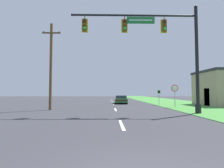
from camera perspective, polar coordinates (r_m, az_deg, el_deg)
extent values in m
cube|color=#428438|center=(34.87, 17.61, -5.41)|extent=(10.00, 110.00, 0.04)
cube|color=silver|center=(9.16, 3.17, -13.17)|extent=(0.16, 2.80, 0.01)
cube|color=silver|center=(17.08, 1.12, -8.38)|extent=(0.16, 2.80, 0.01)
cube|color=silver|center=(25.05, 0.39, -6.62)|extent=(0.16, 2.80, 0.01)
cube|color=silver|center=(33.04, 0.01, -5.72)|extent=(0.16, 2.80, 0.01)
cube|color=silver|center=(41.03, -0.22, -5.16)|extent=(0.16, 2.80, 0.01)
cube|color=black|center=(24.66, 28.63, -3.79)|extent=(0.10, 1.20, 2.20)
cylinder|color=black|center=(15.45, 26.32, -7.23)|extent=(0.44, 0.44, 0.70)
cylinder|color=black|center=(15.62, 26.00, 7.02)|extent=(0.26, 0.26, 8.42)
sphere|color=black|center=(16.90, 25.65, 21.72)|extent=(0.28, 0.28, 0.28)
cylinder|color=black|center=(15.17, 7.35, 21.34)|extent=(9.98, 0.16, 0.16)
sphere|color=black|center=(15.30, -12.87, 21.16)|extent=(0.21, 0.21, 0.21)
cube|color=#196B33|center=(15.09, 9.36, 19.85)|extent=(2.23, 0.06, 0.55)
cube|color=white|center=(15.06, 9.38, 19.90)|extent=(1.88, 0.01, 0.08)
cylinder|color=#4C4214|center=(15.08, -8.91, 20.78)|extent=(0.06, 0.06, 0.35)
cube|color=yellow|center=(14.95, -8.85, 18.29)|extent=(0.50, 0.03, 1.11)
cube|color=#4C4214|center=(14.83, -8.93, 18.48)|extent=(0.34, 0.24, 0.95)
sphere|color=#4C0F0C|center=(14.80, -8.99, 19.70)|extent=(0.22, 0.22, 0.22)
sphere|color=#51380F|center=(14.70, -9.00, 18.68)|extent=(0.22, 0.22, 0.22)
sphere|color=green|center=(14.60, -9.01, 17.64)|extent=(0.22, 0.22, 0.22)
cylinder|color=#4C4214|center=(15.01, 4.13, 20.86)|extent=(0.06, 0.06, 0.35)
cube|color=yellow|center=(14.89, 4.09, 18.36)|extent=(0.50, 0.03, 1.11)
cube|color=#4C4214|center=(14.76, 4.14, 18.55)|extent=(0.34, 0.24, 0.95)
sphere|color=#4C0F0C|center=(14.74, 4.19, 19.78)|extent=(0.22, 0.22, 0.22)
sphere|color=#51380F|center=(14.63, 4.20, 18.75)|extent=(0.22, 0.22, 0.22)
sphere|color=green|center=(14.53, 4.20, 17.71)|extent=(0.22, 0.22, 0.22)
cylinder|color=#4C4214|center=(15.61, 16.65, 20.01)|extent=(0.06, 0.06, 0.35)
cube|color=yellow|center=(15.49, 16.53, 17.61)|extent=(0.50, 0.03, 1.11)
cube|color=#4C4214|center=(15.37, 16.69, 17.78)|extent=(0.34, 0.24, 0.95)
sphere|color=#4C0F0C|center=(15.35, 16.84, 18.95)|extent=(0.22, 0.22, 0.22)
sphere|color=#51380F|center=(15.25, 16.86, 17.95)|extent=(0.22, 0.22, 0.22)
sphere|color=green|center=(15.15, 16.87, 16.95)|extent=(0.22, 0.22, 0.22)
cylinder|color=black|center=(28.24, 4.63, -5.55)|extent=(0.22, 0.64, 0.64)
cylinder|color=black|center=(28.23, 1.37, -5.56)|extent=(0.22, 0.64, 0.64)
cylinder|color=black|center=(25.43, 4.86, -5.85)|extent=(0.22, 0.64, 0.64)
cylinder|color=black|center=(25.42, 1.24, -5.86)|extent=(0.22, 0.64, 0.64)
cube|color=#235B2D|center=(26.81, 3.02, -5.32)|extent=(2.09, 4.32, 0.55)
cube|color=#283342|center=(26.90, 3.02, -4.28)|extent=(1.71, 1.87, 0.42)
cube|color=#235B2D|center=(26.89, 3.02, -3.89)|extent=(1.67, 1.83, 0.06)
cube|color=#B71414|center=(24.73, 3.06, -5.39)|extent=(1.67, 0.17, 0.14)
cylinder|color=gray|center=(20.74, 19.84, -4.10)|extent=(0.07, 0.07, 2.20)
cylinder|color=red|center=(20.74, 19.79, -1.27)|extent=(0.76, 0.04, 0.76)
cylinder|color=white|center=(20.72, 19.81, -1.27)|extent=(0.61, 0.01, 0.61)
cylinder|color=gray|center=(24.06, 15.11, -4.21)|extent=(0.06, 0.06, 2.00)
cube|color=white|center=(24.05, 15.08, -2.48)|extent=(0.55, 0.04, 0.60)
cube|color=black|center=(24.02, 15.10, -2.48)|extent=(0.31, 0.01, 0.34)
cylinder|color=brown|center=(17.96, -19.35, 5.46)|extent=(0.26, 0.26, 8.39)
cube|color=brown|center=(18.71, -19.17, 15.49)|extent=(1.80, 0.12, 0.12)
cylinder|color=#333338|center=(18.99, -21.40, 15.64)|extent=(0.08, 0.08, 0.12)
cylinder|color=#333338|center=(18.54, -16.87, 16.02)|extent=(0.08, 0.08, 0.12)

